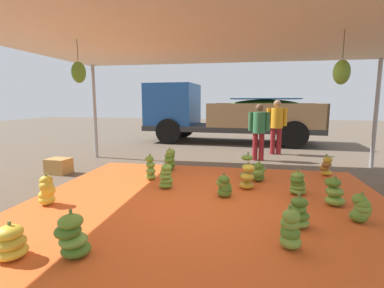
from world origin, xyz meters
The scene contains 23 objects.
ground_plane centered at (0.00, 3.00, 0.00)m, with size 40.00×40.00×0.00m, color brown.
tarp_orange centered at (0.00, 0.00, 0.01)m, with size 6.07×5.21×0.01m, color #E05B23.
tent_canopy centered at (0.00, -0.09, 2.69)m, with size 8.00×7.00×2.78m.
banana_bunch_0 centered at (0.65, 0.85, 0.23)m, with size 0.39×0.40×0.53m.
banana_bunch_1 centered at (1.11, -1.36, 0.23)m, with size 0.33×0.34×0.51m.
banana_bunch_2 centered at (0.89, 1.41, 0.20)m, with size 0.37×0.37×0.44m.
banana_bunch_3 centered at (0.25, 0.31, 0.20)m, with size 0.34×0.35×0.43m.
banana_bunch_4 centered at (1.31, -0.74, 0.20)m, with size 0.38×0.37×0.47m.
banana_bunch_5 centered at (0.66, 1.65, 0.24)m, with size 0.39×0.39×0.58m.
banana_bunch_6 centered at (-0.89, 0.59, 0.23)m, with size 0.35×0.36×0.53m.
banana_bunch_7 centered at (-1.85, -2.12, 0.18)m, with size 0.41×0.41×0.42m.
banana_bunch_8 centered at (2.42, 2.17, 0.21)m, with size 0.34×0.35×0.49m.
banana_bunch_9 centered at (-1.38, 1.13, 0.25)m, with size 0.30×0.33×0.57m.
banana_bunch_10 centered at (-1.22, -1.97, 0.24)m, with size 0.40×0.40×0.53m.
banana_bunch_11 centered at (1.54, 0.67, 0.21)m, with size 0.38×0.38×0.47m.
banana_bunch_12 centered at (2.03, 0.22, 0.21)m, with size 0.39×0.39×0.49m.
banana_bunch_13 centered at (-1.19, 2.01, 0.26)m, with size 0.41×0.41×0.57m.
banana_bunch_14 centered at (2.19, -0.43, 0.20)m, with size 0.34×0.32×0.43m.
banana_bunch_15 centered at (-2.55, -0.60, 0.24)m, with size 0.37×0.33×0.52m.
cargo_truck_main centered at (-0.24, 7.28, 1.20)m, with size 7.05×2.78×2.40m.
worker_0 centered at (1.58, 4.81, 1.00)m, with size 0.63×0.38×1.72m.
worker_1 centered at (0.98, 3.71, 0.94)m, with size 0.59×0.36×1.61m.
crate_0 centered at (-3.69, 1.32, 0.18)m, with size 0.51×0.40×0.35m, color #B78947.
Camera 1 is at (0.56, -4.59, 1.68)m, focal length 26.86 mm.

